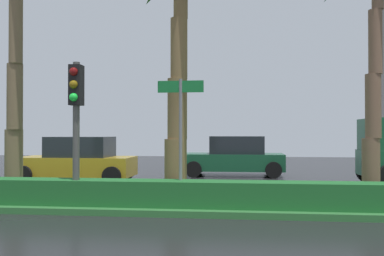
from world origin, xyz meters
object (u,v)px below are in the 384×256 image
at_px(street_name_sign, 181,124).
at_px(car_in_traffic_leading, 78,160).
at_px(traffic_signal_median_left, 76,107).
at_px(car_in_traffic_second, 235,157).

height_order(street_name_sign, car_in_traffic_leading, street_name_sign).
relative_size(traffic_signal_median_left, street_name_sign, 1.13).
xyz_separation_m(street_name_sign, car_in_traffic_leading, (-4.69, 5.47, -1.25)).
bearing_deg(traffic_signal_median_left, car_in_traffic_second, 67.50).
height_order(street_name_sign, car_in_traffic_second, street_name_sign).
bearing_deg(car_in_traffic_second, car_in_traffic_leading, 27.47).
distance_m(street_name_sign, car_in_traffic_second, 8.70).
bearing_deg(car_in_traffic_second, traffic_signal_median_left, 67.50).
xyz_separation_m(car_in_traffic_leading, car_in_traffic_second, (5.88, 3.06, 0.00)).
height_order(traffic_signal_median_left, street_name_sign, traffic_signal_median_left).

